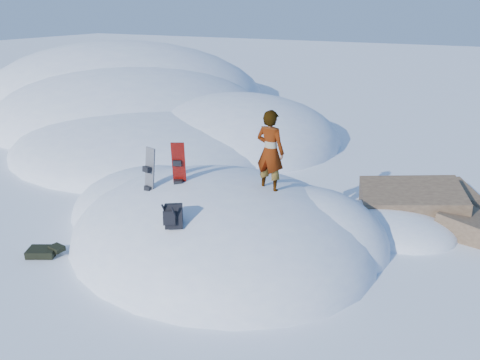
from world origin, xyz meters
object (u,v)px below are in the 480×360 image
at_px(snowboard_red, 179,175).
at_px(snowboard_dark, 149,181).
at_px(backpack, 173,216).
at_px(person, 270,152).

bearing_deg(snowboard_red, snowboard_dark, -171.47).
height_order(snowboard_dark, backpack, snowboard_dark).
height_order(snowboard_red, person, person).
height_order(backpack, person, person).
xyz_separation_m(snowboard_dark, backpack, (1.32, -1.02, -0.12)).
height_order(snowboard_dark, person, person).
relative_size(snowboard_dark, person, 0.84).
xyz_separation_m(snowboard_red, person, (1.81, 0.68, 0.58)).
height_order(snowboard_red, snowboard_dark, snowboard_red).
xyz_separation_m(snowboard_dark, person, (2.33, 1.05, 0.70)).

